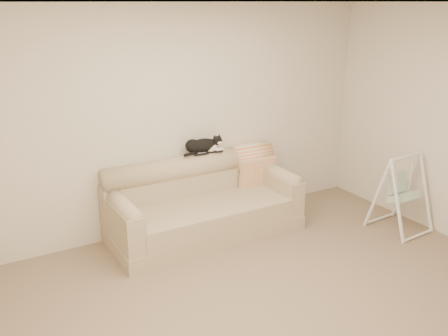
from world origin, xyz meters
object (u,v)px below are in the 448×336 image
(remote_a, at_px, (201,154))
(tuxedo_cat, at_px, (203,145))
(remote_b, at_px, (216,151))
(sofa, at_px, (202,206))
(baby_swing, at_px, (401,192))

(remote_a, xyz_separation_m, tuxedo_cat, (0.04, 0.03, 0.09))
(remote_a, bearing_deg, remote_b, 2.20)
(sofa, relative_size, tuxedo_cat, 4.15)
(remote_a, relative_size, remote_b, 1.04)
(baby_swing, bearing_deg, tuxedo_cat, 146.14)
(tuxedo_cat, height_order, baby_swing, tuxedo_cat)
(sofa, height_order, tuxedo_cat, tuxedo_cat)
(remote_b, bearing_deg, sofa, -143.98)
(sofa, distance_m, remote_a, 0.61)
(sofa, height_order, remote_a, remote_a)
(remote_a, height_order, baby_swing, baby_swing)
(baby_swing, bearing_deg, sofa, 153.17)
(tuxedo_cat, bearing_deg, baby_swing, -33.86)
(sofa, relative_size, baby_swing, 2.36)
(tuxedo_cat, bearing_deg, sofa, -120.23)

